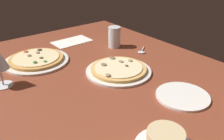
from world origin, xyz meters
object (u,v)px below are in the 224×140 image
at_px(pizza_main, 119,70).
at_px(water_glass, 114,39).
at_px(pizza_side, 36,60).
at_px(spoon, 142,52).
at_px(side_plate, 183,96).
at_px(paper_menu, 72,42).

height_order(pizza_main, water_glass, water_glass).
bearing_deg(water_glass, pizza_main, 144.94).
xyz_separation_m(pizza_side, water_glass, (-0.07, -0.42, 0.04)).
distance_m(water_glass, spoon, 0.17).
height_order(pizza_main, side_plate, pizza_main).
distance_m(side_plate, spoon, 0.44).
bearing_deg(spoon, paper_menu, 29.56).
height_order(paper_menu, spoon, spoon).
xyz_separation_m(pizza_main, side_plate, (-0.30, -0.06, -0.01)).
xyz_separation_m(pizza_side, spoon, (-0.23, -0.48, -0.01)).
height_order(side_plate, spoon, spoon).
relative_size(pizza_side, paper_menu, 1.40).
xyz_separation_m(water_glass, side_plate, (-0.55, 0.12, -0.04)).
relative_size(pizza_main, pizza_side, 0.94).
bearing_deg(spoon, pizza_main, 112.54).
xyz_separation_m(pizza_side, paper_menu, (0.14, -0.27, -0.01)).
bearing_deg(pizza_side, pizza_main, -143.38).
bearing_deg(paper_menu, side_plate, -179.50).
bearing_deg(side_plate, pizza_main, 10.90).
bearing_deg(pizza_side, spoon, -115.15).
bearing_deg(water_glass, side_plate, 167.85).
height_order(pizza_side, paper_menu, pizza_side).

